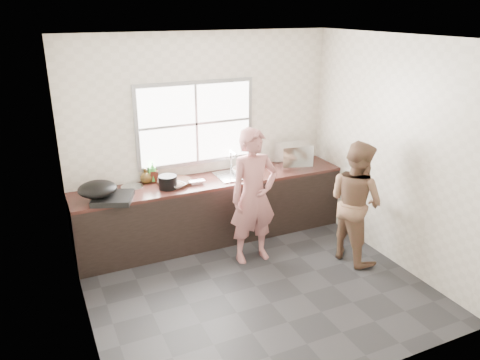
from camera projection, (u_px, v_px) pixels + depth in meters
name	position (u px, v px, depth m)	size (l,w,h in m)	color
floor	(256.00, 287.00, 5.30)	(3.60, 3.20, 0.01)	#272729
ceiling	(260.00, 37.00, 4.35)	(3.60, 3.20, 0.01)	silver
wall_back	(203.00, 137.00, 6.19)	(3.60, 0.01, 2.70)	beige
wall_left	(75.00, 203.00, 4.11)	(0.01, 3.20, 2.70)	beige
wall_right	(393.00, 153.00, 5.54)	(0.01, 3.20, 2.70)	beige
wall_front	(355.00, 240.00, 3.46)	(3.60, 0.01, 2.70)	beige
cabinet	(213.00, 211.00, 6.25)	(3.60, 0.62, 0.82)	black
countertop	(213.00, 181.00, 6.10)	(3.60, 0.64, 0.04)	#381C17
sink	(237.00, 175.00, 6.23)	(0.55, 0.45, 0.02)	silver
faucet	(231.00, 161.00, 6.35)	(0.02, 0.02, 0.30)	silver
window_frame	(196.00, 123.00, 6.07)	(1.60, 0.05, 1.10)	#9EA0A5
window_glazing	(196.00, 124.00, 6.05)	(1.50, 0.01, 1.00)	white
woman	(254.00, 201.00, 5.62)	(0.57, 0.38, 1.56)	#B9716F
person_side	(356.00, 202.00, 5.66)	(0.74, 0.57, 1.52)	brown
cutting_board	(174.00, 182.00, 5.94)	(0.43, 0.43, 0.04)	black
cleaver	(196.00, 181.00, 5.92)	(0.20, 0.10, 0.01)	#A3A4AA
bowl_mince	(177.00, 185.00, 5.81)	(0.20, 0.20, 0.05)	silver
bowl_crabs	(243.00, 172.00, 6.27)	(0.22, 0.22, 0.07)	silver
bowl_held	(248.00, 175.00, 6.15)	(0.22, 0.22, 0.07)	white
black_pot	(168.00, 182.00, 5.76)	(0.23, 0.23, 0.16)	black
plate_food	(165.00, 180.00, 6.03)	(0.24, 0.24, 0.02)	white
bottle_green	(153.00, 172.00, 5.96)	(0.11, 0.11, 0.27)	green
bottle_brown_tall	(154.00, 174.00, 5.97)	(0.09, 0.09, 0.21)	#411910
bottle_brown_short	(146.00, 176.00, 5.94)	(0.14, 0.14, 0.18)	#483212
glass_jar	(161.00, 182.00, 5.87)	(0.07, 0.07, 0.10)	silver
burner	(113.00, 198.00, 5.41)	(0.43, 0.43, 0.07)	black
wok	(97.00, 189.00, 5.37)	(0.44, 0.44, 0.17)	black
dish_rack	(294.00, 156.00, 6.49)	(0.45, 0.31, 0.34)	silver
pot_lid_left	(112.00, 201.00, 5.41)	(0.22, 0.22, 0.01)	#B5B9BD
pot_lid_right	(132.00, 187.00, 5.82)	(0.28, 0.28, 0.01)	#B1B4B8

